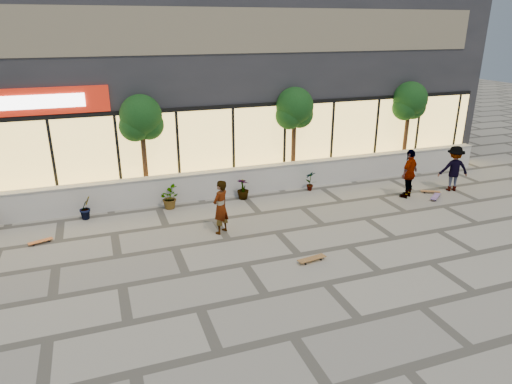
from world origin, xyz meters
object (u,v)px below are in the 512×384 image
object	(u,v)px
skateboard_left	(41,241)
skater_right_near	(409,174)
skater_right_far	(454,169)
skateboard_right_far	(435,197)
tree_east	(409,103)
skateboard_center	(312,259)
skater_center	(221,207)
tree_mideast	(295,111)
tree_midwest	(141,121)
skateboard_right_near	(430,191)

from	to	relation	value
skateboard_left	skater_right_near	bearing A→B (deg)	-19.88
skater_right_far	skateboard_right_far	distance (m)	1.57
tree_east	skateboard_center	xyz separation A→B (m)	(-7.82, -6.54, -2.90)
skater_center	tree_mideast	bearing A→B (deg)	-175.08
tree_midwest	skater_right_far	bearing A→B (deg)	-15.23
skateboard_right_near	skateboard_center	bearing A→B (deg)	-123.67
tree_mideast	tree_midwest	bearing A→B (deg)	180.00
tree_east	skateboard_left	size ratio (longest dim) A/B	5.43
skater_right_far	skateboard_left	world-z (taller)	skater_right_far
skater_right_near	skater_right_far	distance (m)	2.13
skater_center	skateboard_right_far	distance (m)	8.50
tree_mideast	skater_right_far	size ratio (longest dim) A/B	2.17
tree_east	skateboard_left	world-z (taller)	tree_east
tree_midwest	tree_east	xyz separation A→B (m)	(11.50, 0.00, 0.00)
tree_east	skater_right_near	world-z (taller)	tree_east
skateboard_right_near	skater_right_far	bearing A→B (deg)	30.22
skater_center	skater_right_near	size ratio (longest dim) A/B	0.93
tree_east	skater_center	xyz separation A→B (m)	(-9.69, -3.86, -2.11)
skater_right_far	tree_east	bearing A→B (deg)	-72.95
skater_right_far	skater_center	bearing A→B (deg)	21.46
skateboard_center	skateboard_right_far	size ratio (longest dim) A/B	1.11
tree_midwest	tree_east	bearing A→B (deg)	0.00
tree_midwest	skateboard_right_near	size ratio (longest dim) A/B	5.42
skateboard_right_near	skater_center	bearing A→B (deg)	-145.38
tree_east	skateboard_right_far	distance (m)	4.85
skateboard_right_near	skateboard_right_far	world-z (taller)	skateboard_right_far
tree_mideast	skater_center	bearing A→B (deg)	-137.28
tree_east	skater_center	bearing A→B (deg)	-158.25
skater_right_far	skateboard_center	distance (m)	8.57
skater_center	skater_right_near	distance (m)	7.58
tree_east	skateboard_left	distance (m)	15.56
tree_mideast	skateboard_center	distance (m)	7.52
tree_midwest	skater_right_far	distance (m)	12.10
tree_east	tree_midwest	bearing A→B (deg)	180.00
skateboard_center	skateboard_left	distance (m)	8.14
skateboard_left	skateboard_center	bearing A→B (deg)	-45.71
tree_midwest	skateboard_center	world-z (taller)	tree_midwest
skater_right_near	skater_right_far	xyz separation A→B (m)	(2.13, 0.04, -0.04)
skateboard_left	skateboard_right_near	xyz separation A→B (m)	(14.03, -0.37, 0.00)
tree_midwest	tree_east	world-z (taller)	same
tree_east	tree_mideast	bearing A→B (deg)	180.00
skater_right_near	tree_east	bearing A→B (deg)	-151.86
skater_center	skateboard_right_near	xyz separation A→B (m)	(8.69, 0.73, -0.80)
skateboard_right_far	skateboard_left	bearing A→B (deg)	138.73
tree_east	skater_right_near	bearing A→B (deg)	-123.98
tree_mideast	skater_right_far	bearing A→B (deg)	-29.67
tree_mideast	skater_right_far	distance (m)	6.66
tree_mideast	skater_center	distance (m)	6.08
skateboard_center	skateboard_left	bearing A→B (deg)	143.56
skateboard_right_near	skater_right_near	bearing A→B (deg)	-148.71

